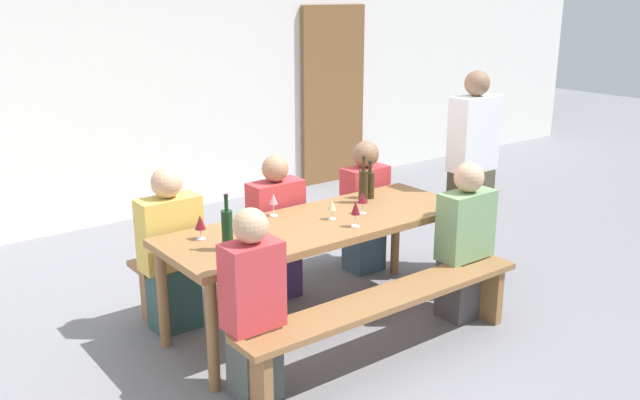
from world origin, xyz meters
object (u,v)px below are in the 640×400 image
(seated_guest_far_1, at_px, (277,232))
(wine_glass_2, at_px, (200,223))
(wine_glass_4, at_px, (356,209))
(seated_guest_near_0, at_px, (253,310))
(wine_bottle_1, at_px, (227,229))
(wine_bottle_2, at_px, (370,184))
(seated_guest_far_0, at_px, (171,254))
(seated_guest_far_2, at_px, (365,210))
(wine_glass_0, at_px, (273,200))
(bench_near, at_px, (387,309))
(tasting_table, at_px, (320,232))
(seated_guest_near_1, at_px, (465,245))
(wooden_door, at_px, (333,95))
(bench_far, at_px, (266,246))
(wine_glass_3, at_px, (362,199))
(standing_host, at_px, (471,179))
(wine_bottle_0, at_px, (363,186))
(wine_glass_1, at_px, (332,206))

(seated_guest_far_1, bearing_deg, wine_glass_2, -65.61)
(wine_glass_4, distance_m, seated_guest_near_0, 1.09)
(wine_bottle_1, xyz_separation_m, wine_glass_4, (0.89, -0.13, -0.01))
(wine_bottle_1, bearing_deg, wine_bottle_2, 12.57)
(seated_guest_far_0, xyz_separation_m, seated_guest_far_2, (1.73, -0.00, -0.02))
(wine_glass_0, relative_size, seated_guest_near_0, 0.14)
(bench_near, bearing_deg, tasting_table, 90.00)
(bench_near, relative_size, seated_guest_near_1, 1.86)
(wooden_door, xyz_separation_m, seated_guest_far_1, (-2.45, -2.42, -0.53))
(bench_far, bearing_deg, wine_glass_3, -65.59)
(wine_bottle_2, bearing_deg, seated_guest_far_0, 167.52)
(tasting_table, distance_m, seated_guest_far_1, 0.56)
(wine_glass_2, xyz_separation_m, seated_guest_far_2, (1.69, 0.37, -0.33))
(wine_bottle_2, xyz_separation_m, wine_glass_4, (-0.52, -0.45, 0.02))
(seated_guest_near_0, xyz_separation_m, seated_guest_far_1, (0.88, 1.08, -0.03))
(wine_glass_0, distance_m, seated_guest_far_2, 1.14)
(wine_bottle_1, bearing_deg, wine_glass_2, 98.16)
(tasting_table, height_order, standing_host, standing_host)
(wine_bottle_2, bearing_deg, standing_host, -14.33)
(wine_glass_4, bearing_deg, seated_guest_near_1, -22.09)
(tasting_table, height_order, wine_glass_4, wine_glass_4)
(bench_near, xyz_separation_m, seated_guest_near_1, (0.87, 0.15, 0.18))
(wine_glass_4, bearing_deg, seated_guest_far_0, 141.38)
(wooden_door, bearing_deg, seated_guest_near_0, -133.58)
(wine_glass_3, distance_m, seated_guest_far_1, 0.76)
(wooden_door, height_order, seated_guest_far_1, wooden_door)
(tasting_table, bearing_deg, bench_near, -90.00)
(wine_glass_0, xyz_separation_m, seated_guest_far_1, (0.19, 0.26, -0.34))
(wine_bottle_0, xyz_separation_m, seated_guest_far_0, (-1.37, 0.39, -0.34))
(wine_bottle_0, relative_size, seated_guest_near_1, 0.31)
(wine_glass_3, distance_m, seated_guest_far_0, 1.37)
(bench_far, height_order, wine_bottle_1, wine_bottle_1)
(wine_glass_3, relative_size, seated_guest_far_2, 0.14)
(wine_glass_2, bearing_deg, wine_glass_0, 10.36)
(wine_bottle_2, xyz_separation_m, seated_guest_near_0, (-1.51, -0.75, -0.31))
(wine_bottle_1, bearing_deg, wine_glass_0, 33.30)
(bench_near, height_order, seated_guest_far_0, seated_guest_far_0)
(wine_bottle_2, distance_m, wine_glass_3, 0.39)
(wine_bottle_1, xyz_separation_m, wine_glass_2, (-0.04, 0.27, -0.03))
(wine_glass_2, relative_size, seated_guest_far_2, 0.14)
(bench_far, distance_m, wine_bottle_0, 0.91)
(seated_guest_near_1, distance_m, seated_guest_far_0, 2.04)
(wine_glass_2, bearing_deg, wine_bottle_0, -0.87)
(wine_bottle_1, bearing_deg, tasting_table, 7.50)
(wine_glass_0, relative_size, seated_guest_far_2, 0.15)
(wine_glass_1, distance_m, wine_glass_2, 0.93)
(wine_bottle_0, bearing_deg, bench_far, 133.52)
(wine_bottle_2, distance_m, wine_glass_0, 0.82)
(wine_glass_4, bearing_deg, seated_guest_far_1, 98.33)
(wine_glass_0, bearing_deg, wooden_door, 45.39)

